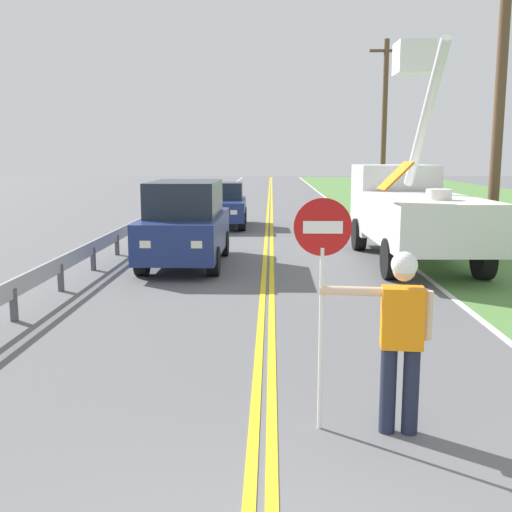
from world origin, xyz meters
TOP-DOWN VIEW (x-y plane):
  - centerline_yellow_left at (-0.09, 20.00)m, footprint 0.11×110.00m
  - centerline_yellow_right at (0.09, 20.00)m, footprint 0.11×110.00m
  - edge_line_right at (3.60, 20.00)m, footprint 0.12×110.00m
  - edge_line_left at (-3.60, 20.00)m, footprint 0.12×110.00m
  - flagger_worker at (1.34, 3.02)m, footprint 1.08×0.28m
  - stop_sign_paddle at (0.57, 3.09)m, footprint 0.56×0.04m
  - utility_bucket_truck at (3.70, 13.25)m, footprint 2.67×6.86m
  - oncoming_suv_nearest at (-2.07, 12.39)m, footprint 1.93×4.61m
  - oncoming_sedan_second at (-1.86, 20.75)m, footprint 2.01×4.15m
  - utility_pole_near at (5.90, 13.43)m, footprint 1.80×0.28m
  - utility_pole_mid at (6.10, 30.78)m, footprint 1.80×0.28m
  - guardrail_left_shoulder at (-4.20, 15.02)m, footprint 0.10×32.00m

SIDE VIEW (x-z plane):
  - centerline_yellow_left at x=-0.09m, z-range 0.00..0.01m
  - centerline_yellow_right at x=0.09m, z-range 0.00..0.01m
  - edge_line_right at x=3.60m, z-range 0.00..0.01m
  - edge_line_left at x=-3.60m, z-range 0.00..0.01m
  - guardrail_left_shoulder at x=-4.20m, z-range 0.16..0.87m
  - oncoming_sedan_second at x=-1.86m, z-range -0.02..1.68m
  - flagger_worker at x=1.34m, z-range 0.13..1.96m
  - oncoming_suv_nearest at x=-2.07m, z-range 0.01..2.11m
  - utility_bucket_truck at x=3.70m, z-range -1.38..4.21m
  - stop_sign_paddle at x=0.57m, z-range 0.54..2.87m
  - utility_pole_mid at x=6.10m, z-range 0.18..8.95m
  - utility_pole_near at x=5.90m, z-range 0.18..8.97m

